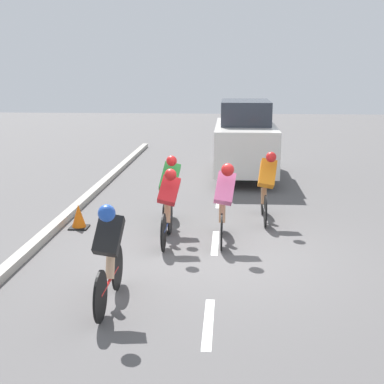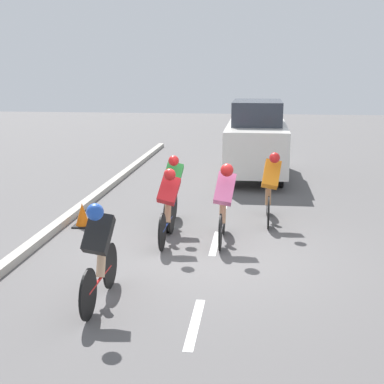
% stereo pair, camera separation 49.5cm
% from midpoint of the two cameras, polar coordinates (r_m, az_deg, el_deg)
% --- Properties ---
extents(ground_plane, '(60.00, 60.00, 0.00)m').
position_cam_midpoint_polar(ground_plane, '(9.32, 0.88, -6.52)').
color(ground_plane, '#565454').
extents(lane_stripe_near, '(0.12, 1.40, 0.01)m').
position_cam_midpoint_polar(lane_stripe_near, '(6.88, -0.36, -13.83)').
color(lane_stripe_near, white).
rests_on(lane_stripe_near, ground).
extents(lane_stripe_mid, '(0.12, 1.40, 0.01)m').
position_cam_midpoint_polar(lane_stripe_mid, '(9.84, 1.05, -5.43)').
color(lane_stripe_mid, white).
rests_on(lane_stripe_mid, ground).
extents(lane_stripe_far, '(0.12, 1.40, 0.01)m').
position_cam_midpoint_polar(lane_stripe_far, '(12.91, 1.78, -0.96)').
color(lane_stripe_far, white).
rests_on(lane_stripe_far, ground).
extents(curb, '(0.20, 24.57, 0.14)m').
position_cam_midpoint_polar(curb, '(10.47, -16.77, -4.47)').
color(curb, '#A8A399').
rests_on(curb, ground).
extents(cyclist_pink, '(0.41, 1.64, 1.52)m').
position_cam_midpoint_polar(cyclist_pink, '(9.63, 1.97, -0.87)').
color(cyclist_pink, black).
rests_on(cyclist_pink, ground).
extents(cyclist_black, '(0.39, 1.70, 1.47)m').
position_cam_midpoint_polar(cyclist_black, '(7.16, -10.84, -6.30)').
color(cyclist_black, black).
rests_on(cyclist_black, ground).
extents(cyclist_green, '(0.43, 1.63, 1.49)m').
position_cam_midpoint_polar(cyclist_green, '(10.64, -3.78, 0.29)').
color(cyclist_green, black).
rests_on(cyclist_green, ground).
extents(cyclist_red, '(0.43, 1.72, 1.43)m').
position_cam_midpoint_polar(cyclist_red, '(9.64, -4.02, -1.26)').
color(cyclist_red, black).
rests_on(cyclist_red, ground).
extents(cyclist_orange, '(0.41, 1.67, 1.51)m').
position_cam_midpoint_polar(cyclist_orange, '(11.09, 6.67, 0.80)').
color(cyclist_orange, black).
rests_on(cyclist_orange, ground).
extents(support_car, '(1.70, 4.24, 2.22)m').
position_cam_midpoint_polar(support_car, '(15.78, 4.77, 5.62)').
color(support_car, black).
rests_on(support_car, ground).
extents(traffic_cone, '(0.36, 0.36, 0.49)m').
position_cam_midpoint_polar(traffic_cone, '(10.96, -13.27, -2.59)').
color(traffic_cone, black).
rests_on(traffic_cone, ground).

